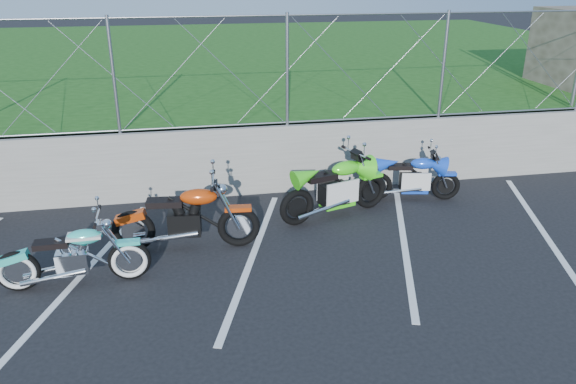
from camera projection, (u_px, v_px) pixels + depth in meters
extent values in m
plane|color=black|center=(263.00, 290.00, 7.53)|extent=(90.00, 90.00, 0.00)
cube|color=slate|center=(235.00, 161.00, 10.48)|extent=(30.00, 0.22, 1.30)
cube|color=#1B4A13|center=(206.00, 71.00, 19.59)|extent=(30.00, 20.00, 1.30)
cylinder|color=gray|center=(229.00, 16.00, 9.50)|extent=(28.00, 0.03, 0.03)
cylinder|color=gray|center=(233.00, 125.00, 10.21)|extent=(28.00, 0.03, 0.03)
cube|color=silver|center=(87.00, 270.00, 8.02)|extent=(1.49, 4.31, 0.01)
cube|color=silver|center=(253.00, 255.00, 8.44)|extent=(1.49, 4.31, 0.01)
cube|color=silver|center=(404.00, 241.00, 8.86)|extent=(1.49, 4.31, 0.01)
cube|color=silver|center=(541.00, 228.00, 9.28)|extent=(1.49, 4.31, 0.01)
torus|color=black|center=(18.00, 271.00, 7.41)|extent=(0.58, 0.11, 0.58)
torus|color=black|center=(130.00, 260.00, 7.68)|extent=(0.58, 0.11, 0.58)
cube|color=silver|center=(73.00, 262.00, 7.52)|extent=(0.41, 0.26, 0.30)
ellipsoid|color=#31C4B3|center=(84.00, 237.00, 7.42)|extent=(0.47, 0.23, 0.20)
cube|color=black|center=(51.00, 244.00, 7.36)|extent=(0.45, 0.22, 0.08)
cube|color=#31C4B3|center=(127.00, 242.00, 7.58)|extent=(0.34, 0.14, 0.05)
cylinder|color=silver|center=(97.00, 216.00, 7.36)|extent=(0.04, 0.64, 0.02)
torus|color=black|center=(134.00, 231.00, 8.46)|extent=(0.66, 0.18, 0.65)
torus|color=black|center=(239.00, 227.00, 8.59)|extent=(0.66, 0.18, 0.65)
cube|color=black|center=(185.00, 223.00, 8.49)|extent=(0.51, 0.34, 0.36)
ellipsoid|color=#BA380A|center=(199.00, 197.00, 8.35)|extent=(0.58, 0.31, 0.24)
cube|color=black|center=(164.00, 203.00, 8.33)|extent=(0.55, 0.30, 0.10)
cube|color=#BA380A|center=(238.00, 208.00, 8.48)|extent=(0.41, 0.20, 0.06)
cylinder|color=silver|center=(213.00, 180.00, 8.27)|extent=(0.10, 0.76, 0.03)
torus|color=black|center=(297.00, 207.00, 9.31)|extent=(0.64, 0.30, 0.63)
torus|color=black|center=(370.00, 191.00, 9.97)|extent=(0.64, 0.30, 0.63)
cube|color=black|center=(334.00, 194.00, 9.59)|extent=(0.55, 0.43, 0.36)
ellipsoid|color=#43E81D|center=(346.00, 168.00, 9.54)|extent=(0.61, 0.41, 0.25)
cube|color=black|center=(321.00, 177.00, 9.34)|extent=(0.58, 0.40, 0.10)
cube|color=#43E81D|center=(371.00, 176.00, 9.86)|extent=(0.43, 0.27, 0.06)
cylinder|color=silver|center=(356.00, 153.00, 9.53)|extent=(0.26, 0.73, 0.03)
torus|color=black|center=(378.00, 186.00, 10.36)|extent=(0.54, 0.20, 0.53)
torus|color=black|center=(446.00, 186.00, 10.35)|extent=(0.54, 0.20, 0.53)
cube|color=black|center=(411.00, 182.00, 10.32)|extent=(0.45, 0.32, 0.30)
ellipsoid|color=blue|center=(423.00, 164.00, 10.19)|extent=(0.50, 0.30, 0.20)
cube|color=black|center=(400.00, 167.00, 10.21)|extent=(0.47, 0.29, 0.08)
cube|color=blue|center=(447.00, 174.00, 10.26)|extent=(0.35, 0.20, 0.05)
cylinder|color=silver|center=(433.00, 153.00, 10.11)|extent=(0.15, 0.63, 0.02)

